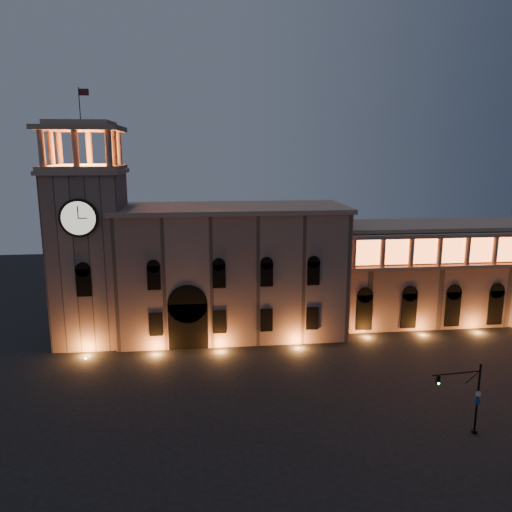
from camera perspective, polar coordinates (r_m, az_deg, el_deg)
ground at (r=51.28m, az=1.35°, el=-17.02°), size 160.00×160.00×0.00m
government_building at (r=68.40m, az=-2.83°, el=-1.64°), size 30.80×12.80×17.60m
clock_tower at (r=68.07m, az=-18.48°, el=0.90°), size 9.80×9.80×32.40m
colonnade_wing at (r=80.23m, az=22.17°, el=-1.53°), size 40.60×11.50×14.50m
traffic_light at (r=49.42m, az=23.20°, el=-14.68°), size 4.84×0.80×6.65m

